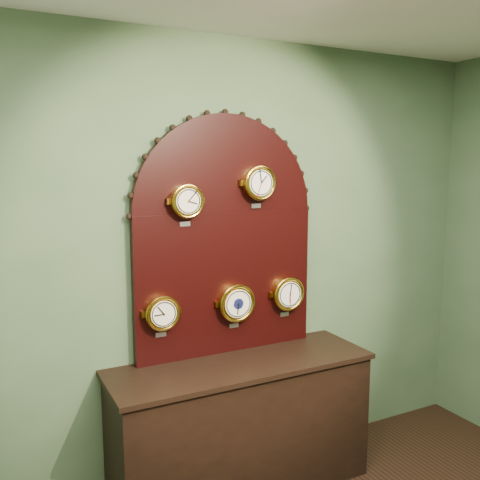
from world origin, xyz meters
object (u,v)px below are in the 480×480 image
hygrometer (162,313)px  shop_counter (241,428)px  arabic_clock (259,183)px  tide_clock (287,294)px  barometer (236,303)px  roman_clock (187,201)px  display_board (225,229)px

hygrometer → shop_counter: bearing=-19.0°
arabic_clock → hygrometer: bearing=180.0°
shop_counter → tide_clock: tide_clock is taller
barometer → arabic_clock: bearing=0.3°
roman_clock → arabic_clock: 0.49m
roman_clock → hygrometer: roman_clock is taller
display_board → arabic_clock: size_ratio=5.66×
display_board → arabic_clock: (0.20, -0.07, 0.28)m
shop_counter → arabic_clock: (0.20, 0.15, 1.51)m
arabic_clock → hygrometer: (-0.65, 0.00, -0.75)m
barometer → tide_clock: (0.38, 0.00, 0.01)m
arabic_clock → barometer: 0.77m
display_board → arabic_clock: bearing=-18.4°
hygrometer → tide_clock: bearing=-0.0°
arabic_clock → hygrometer: arabic_clock is taller
roman_clock → barometer: 0.73m
shop_counter → barometer: 0.78m
roman_clock → barometer: (0.32, -0.00, -0.65)m
display_board → arabic_clock: 0.35m
shop_counter → barometer: (0.04, 0.15, 0.76)m
roman_clock → tide_clock: size_ratio=0.91×
barometer → shop_counter: bearing=-105.0°
shop_counter → barometer: bearing=75.0°
roman_clock → hygrometer: (-0.17, -0.00, -0.65)m
display_board → roman_clock: bearing=-166.8°
shop_counter → roman_clock: size_ratio=6.28×
display_board → hygrometer: display_board is taller
shop_counter → hygrometer: 0.89m
shop_counter → display_board: 1.25m
hygrometer → display_board: bearing=8.4°
shop_counter → display_board: (0.00, 0.22, 1.23)m
arabic_clock → tide_clock: (0.22, -0.00, -0.73)m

